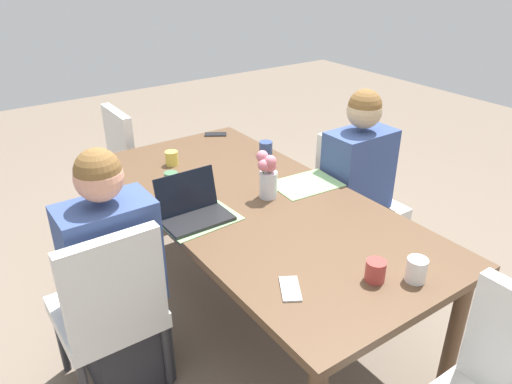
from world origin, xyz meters
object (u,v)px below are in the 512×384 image
chair_near_left_mid (110,305)px  person_near_left_mid (116,287)px  flower_vase (268,174)px  phone_black (216,134)px  laptop_near_left_mid (193,210)px  chair_head_left_right_near (138,161)px  dining_table (256,212)px  chair_far_left_near (354,194)px  coffee_mug_near_right (171,181)px  coffee_mug_near_left (266,148)px  coffee_mug_far_left (376,270)px  phone_silver (290,289)px  coffee_mug_centre_right (172,158)px  coffee_mug_centre_left (416,270)px  person_far_left_near (356,197)px

chair_near_left_mid → person_near_left_mid: bearing=141.2°
flower_vase → phone_black: bearing=165.2°
laptop_near_left_mid → phone_black: (-0.94, 0.68, -0.04)m
chair_head_left_right_near → flower_vase: (1.35, 0.18, 0.36)m
dining_table → chair_far_left_near: bearing=95.0°
coffee_mug_near_right → dining_table: bearing=38.2°
coffee_mug_near_left → phone_black: 0.50m
chair_near_left_mid → coffee_mug_far_left: bearing=49.2°
chair_near_left_mid → flower_vase: size_ratio=3.51×
chair_far_left_near → phone_silver: chair_far_left_near is taller
phone_silver → person_near_left_mid: bearing=66.5°
dining_table → phone_black: bearing=161.2°
person_near_left_mid → coffee_mug_far_left: size_ratio=13.62×
dining_table → coffee_mug_centre_right: 0.69m
dining_table → chair_far_left_near: chair_far_left_near is taller
coffee_mug_centre_left → person_far_left_near: bearing=145.8°
coffee_mug_near_right → phone_black: size_ratio=0.64×
chair_near_left_mid → phone_black: (-1.05, 1.17, 0.23)m
coffee_mug_centre_right → flower_vase: bearing=18.3°
person_far_left_near → coffee_mug_near_right: (-0.38, -1.04, 0.25)m
coffee_mug_near_right → phone_silver: bearing=-0.9°
person_far_left_near → phone_silver: size_ratio=7.97×
chair_far_left_near → coffee_mug_centre_left: 1.22m
flower_vase → chair_far_left_near: bearing=95.7°
flower_vase → chair_near_left_mid: bearing=-84.7°
laptop_near_left_mid → coffee_mug_far_left: (0.84, 0.36, -0.00)m
chair_head_left_right_near → coffee_mug_near_right: 1.03m
person_far_left_near → coffee_mug_near_left: (-0.48, -0.34, 0.24)m
coffee_mug_far_left → phone_silver: size_ratio=0.58×
coffee_mug_near_left → laptop_near_left_mid: bearing=-59.1°
coffee_mug_centre_right → phone_black: coffee_mug_centre_right is taller
flower_vase → laptop_near_left_mid: bearing=-93.3°
laptop_near_left_mid → phone_silver: laptop_near_left_mid is taller
person_near_left_mid → phone_silver: bearing=35.4°
flower_vase → phone_black: flower_vase is taller
chair_head_left_right_near → coffee_mug_near_left: 1.05m
coffee_mug_near_left → coffee_mug_centre_right: size_ratio=1.00×
person_far_left_near → flower_vase: person_far_left_near is taller
chair_far_left_near → coffee_mug_far_left: bearing=-42.0°
laptop_near_left_mid → coffee_mug_far_left: laptop_near_left_mid is taller
chair_head_left_right_near → coffee_mug_centre_right: size_ratio=10.61×
laptop_near_left_mid → coffee_mug_near_right: bearing=170.6°
coffee_mug_near_left → phone_silver: coffee_mug_near_left is taller
flower_vase → coffee_mug_near_left: flower_vase is taller
coffee_mug_far_left → phone_silver: (-0.14, -0.31, -0.04)m
flower_vase → coffee_mug_near_right: 0.53m
chair_far_left_near → coffee_mug_centre_left: chair_far_left_near is taller
chair_near_left_mid → chair_head_left_right_near: (-1.43, 0.73, 0.00)m
person_far_left_near → person_near_left_mid: size_ratio=1.00×
coffee_mug_centre_right → phone_silver: size_ratio=0.57×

